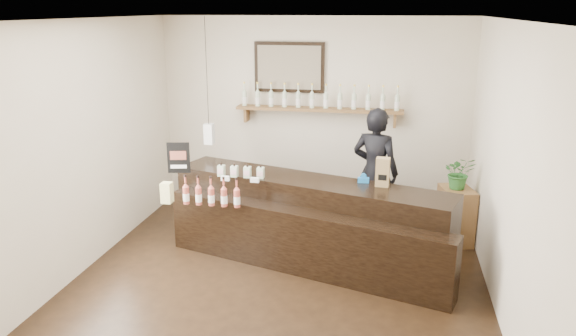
{
  "coord_description": "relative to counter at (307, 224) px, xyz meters",
  "views": [
    {
      "loc": [
        1.15,
        -5.54,
        2.92
      ],
      "look_at": [
        -0.03,
        0.7,
        1.09
      ],
      "focal_mm": 35.0,
      "sensor_mm": 36.0,
      "label": 1
    }
  ],
  "objects": [
    {
      "name": "shopkeeper",
      "position": [
        0.75,
        0.98,
        0.51
      ],
      "size": [
        0.81,
        0.66,
        1.92
      ],
      "primitive_type": "imported",
      "rotation": [
        0.0,
        0.0,
        2.82
      ],
      "color": "black",
      "rests_on": "ground"
    },
    {
      "name": "room_shell",
      "position": [
        -0.22,
        -0.57,
        1.25
      ],
      "size": [
        5.0,
        5.0,
        5.0
      ],
      "color": "beige",
      "rests_on": "ground"
    },
    {
      "name": "side_cabinet",
      "position": [
        1.78,
        0.85,
        -0.09
      ],
      "size": [
        0.47,
        0.57,
        0.72
      ],
      "color": "brown",
      "rests_on": "ground"
    },
    {
      "name": "paper_bag",
      "position": [
        0.85,
        0.03,
        0.67
      ],
      "size": [
        0.16,
        0.13,
        0.33
      ],
      "color": "olive",
      "rests_on": "counter"
    },
    {
      "name": "tape_dispenser",
      "position": [
        0.64,
        0.12,
        0.55
      ],
      "size": [
        0.13,
        0.06,
        0.11
      ],
      "color": "blue",
      "rests_on": "counter"
    },
    {
      "name": "potted_plant",
      "position": [
        1.78,
        0.85,
        0.48
      ],
      "size": [
        0.41,
        0.36,
        0.42
      ],
      "primitive_type": "imported",
      "rotation": [
        0.0,
        0.0,
        0.1
      ],
      "color": "#2C6729",
      "rests_on": "side_cabinet"
    },
    {
      "name": "back_wall_decor",
      "position": [
        -0.36,
        1.8,
        1.3
      ],
      "size": [
        2.66,
        0.96,
        1.69
      ],
      "color": "brown",
      "rests_on": "ground"
    },
    {
      "name": "counter",
      "position": [
        0.0,
        0.0,
        0.0
      ],
      "size": [
        3.46,
        1.92,
        1.12
      ],
      "color": "black",
      "rests_on": "ground"
    },
    {
      "name": "promo_sign",
      "position": [
        -1.6,
        0.11,
        0.7
      ],
      "size": [
        0.27,
        0.08,
        0.38
      ],
      "color": "black",
      "rests_on": "counter"
    },
    {
      "name": "ground",
      "position": [
        -0.22,
        -0.57,
        -0.45
      ],
      "size": [
        5.0,
        5.0,
        0.0
      ],
      "primitive_type": "plane",
      "color": "black",
      "rests_on": "ground"
    }
  ]
}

